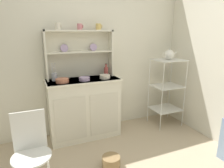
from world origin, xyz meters
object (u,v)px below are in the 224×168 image
Objects in this scene: porcelain_teapot at (169,55)px; jam_bottle at (106,71)px; hutch_shelf_unit at (79,50)px; hutch_cabinet at (84,108)px; wire_chair at (31,147)px; bowl_mixing_large at (62,81)px; bakers_rack at (167,85)px; floor_basket at (111,162)px; cup_cream_0 at (58,26)px; utensil_jar at (54,77)px.

jam_bottle is at bearing 167.59° from porcelain_teapot.
jam_bottle is at bearing -11.23° from hutch_shelf_unit.
wire_chair is (-0.76, -0.91, 0.05)m from hutch_cabinet.
hutch_cabinet is at bearing 13.38° from bowl_mixing_large.
hutch_shelf_unit is 0.52m from jam_bottle.
bakers_rack is 1.62m from floor_basket.
jam_bottle is (0.70, 0.16, 0.05)m from bowl_mixing_large.
porcelain_teapot is at bearing -5.52° from hutch_cabinet.
wire_chair is 9.19× the size of cup_cream_0.
hutch_shelf_unit is 3.98× the size of porcelain_teapot.
hutch_shelf_unit reaches higher than wire_chair.
porcelain_teapot is at bearing -12.08° from hutch_shelf_unit.
hutch_cabinet is at bearing 60.39° from wire_chair.
cup_cream_0 is at bearing 171.32° from bakers_rack.
floor_basket is 1.89m from cup_cream_0.
bakers_rack is 1.33× the size of wire_chair.
bakers_rack is 1.82m from utensil_jar.
hutch_cabinet is 4.27× the size of porcelain_teapot.
cup_cream_0 reaches higher than bowl_mixing_large.
jam_bottle is 0.78m from utensil_jar.
jam_bottle reaches higher than floor_basket.
hutch_shelf_unit reaches higher than porcelain_teapot.
cup_cream_0 is 0.47× the size of jam_bottle.
cup_cream_0 reaches higher than bakers_rack.
floor_basket is (-1.31, -0.70, -0.64)m from bakers_rack.
cup_cream_0 reaches higher than hutch_shelf_unit.
porcelain_teapot is (1.40, -0.30, -0.09)m from hutch_shelf_unit.
hutch_shelf_unit is 0.54m from bowl_mixing_large.
bowl_mixing_large is (-1.71, 0.06, 0.22)m from bakers_rack.
wire_chair is at bearing -129.84° from hutch_cabinet.
hutch_shelf_unit is 0.87× the size of bakers_rack.
hutch_shelf_unit is 3.95× the size of utensil_jar.
floor_basket is at bearing -62.35° from bowl_mixing_large.
hutch_cabinet is 4.24× the size of utensil_jar.
hutch_shelf_unit reaches higher than bowl_mixing_large.
bakers_rack is 1.94m from cup_cream_0.
jam_bottle reaches higher than wire_chair.
hutch_shelf_unit is at bearing 167.92° from porcelain_teapot.
jam_bottle is at bearing 12.47° from hutch_cabinet.
wire_chair is at bearing -110.41° from utensil_jar.
floor_basket is 1.87m from porcelain_teapot.
floor_basket is 1.11× the size of jam_bottle.
porcelain_teapot is at bearing -8.69° from cup_cream_0.
wire_chair is at bearing -139.10° from jam_bottle.
cup_cream_0 is (-0.29, 0.12, 1.18)m from hutch_cabinet.
hutch_shelf_unit is 0.53m from utensil_jar.
floor_basket is (0.09, -0.84, -0.40)m from hutch_cabinet.
porcelain_teapot is at bearing 180.00° from bakers_rack.
bakers_rack is at bearing -12.39° from jam_bottle.
utensil_jar is at bearing -179.36° from jam_bottle.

